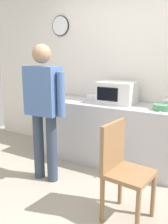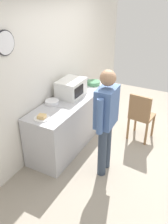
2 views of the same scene
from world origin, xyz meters
name	(u,v)px [view 2 (image 2 of 2)]	position (x,y,z in m)	size (l,w,h in m)	color
ground_plane	(137,153)	(0.00, 0.00, 0.00)	(6.00, 6.00, 0.00)	#9E9384
back_wall	(57,69)	(0.00, 1.60, 1.30)	(5.40, 0.13, 2.60)	silver
kitchen_counter	(72,120)	(-0.19, 1.22, 0.44)	(2.01, 0.62, 0.88)	#B7B7BC
microwave	(71,88)	(-0.10, 1.27, 1.03)	(0.50, 0.39, 0.30)	silver
sandwich_plate	(42,118)	(-1.01, 1.24, 0.90)	(0.24, 0.24, 0.07)	white
salad_bowl	(94,83)	(0.57, 1.15, 0.92)	(0.25, 0.25, 0.07)	#4C8E60
cereal_bowl	(52,102)	(-0.52, 1.39, 0.91)	(0.23, 0.23, 0.06)	white
mixing_bowl	(83,80)	(0.60, 1.40, 0.93)	(0.20, 0.20, 0.09)	white
fork_utensil	(61,107)	(-0.57, 1.19, 0.89)	(0.17, 0.02, 0.01)	silver
spoon_utensil	(102,86)	(0.57, 0.96, 0.89)	(0.17, 0.02, 0.01)	silver
person_standing	(106,117)	(-0.66, 0.36, 0.98)	(0.59, 0.26, 1.67)	#313E50
wooden_chair	(141,115)	(0.44, 0.13, 0.52)	(0.44, 0.44, 0.94)	olive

